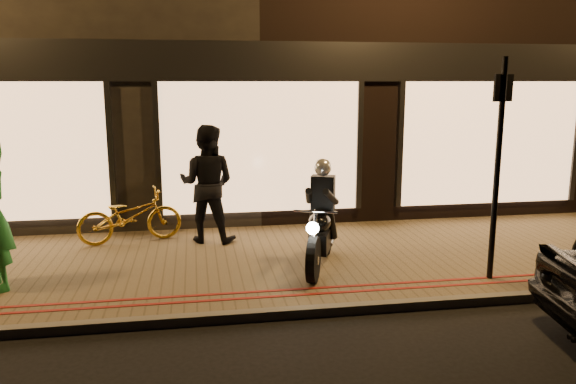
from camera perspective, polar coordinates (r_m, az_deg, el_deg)
The scene contains 9 objects.
ground at distance 6.92m, azimuth 1.37°, elevation -12.74°, with size 90.00×90.00×0.00m, color black.
sidewalk at distance 8.74m, azimuth -1.12°, elevation -7.12°, with size 50.00×4.00×0.12m, color brown.
kerb_stone at distance 6.94m, azimuth 1.30°, elevation -12.12°, with size 50.00×0.14×0.12m, color #59544C.
red_kerb_lines at distance 7.37m, azimuth 0.56°, elevation -10.15°, with size 50.00×0.26×0.01m.
building_row at distance 15.31m, azimuth -5.18°, elevation 16.57°, with size 48.00×10.11×8.50m.
motorcycle at distance 8.21m, azimuth 3.37°, elevation -3.44°, with size 0.89×1.85×1.59m.
sign_post at distance 7.99m, azimuth 20.57°, elevation 3.23°, with size 0.34×0.16×3.00m.
bicycle_gold at distance 9.83m, azimuth -15.76°, elevation -2.37°, with size 0.60×1.72×0.90m, color gold.
person_dark at distance 9.52m, azimuth -8.23°, elevation 0.83°, with size 0.96×0.75×1.98m, color black.
Camera 1 is at (-1.20, -6.21, 2.81)m, focal length 35.00 mm.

